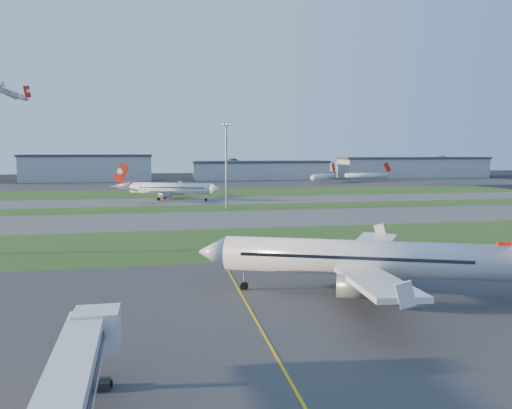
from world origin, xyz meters
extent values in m
plane|color=black|center=(0.00, 0.00, 0.00)|extent=(700.00, 700.00, 0.00)
cube|color=#333335|center=(0.00, 0.00, 0.01)|extent=(300.00, 70.00, 0.01)
cube|color=#27511B|center=(0.00, 52.00, 0.01)|extent=(300.00, 34.00, 0.01)
cube|color=#515154|center=(0.00, 85.00, 0.01)|extent=(300.00, 32.00, 0.01)
cube|color=#27511B|center=(0.00, 110.00, 0.01)|extent=(300.00, 18.00, 0.01)
cube|color=#515154|center=(0.00, 132.00, 0.01)|extent=(300.00, 26.00, 0.01)
cube|color=#27511B|center=(0.00, 165.00, 0.01)|extent=(300.00, 40.00, 0.01)
cube|color=#333335|center=(0.00, 225.00, 0.01)|extent=(400.00, 80.00, 0.01)
cube|color=gold|center=(5.00, 0.00, 0.00)|extent=(0.25, 60.00, 0.02)
cube|color=silver|center=(-9.80, -14.00, 4.00)|extent=(3.44, 24.08, 2.60)
cube|color=black|center=(-9.80, -14.00, 4.00)|extent=(3.59, 24.08, 0.80)
cube|color=silver|center=(-9.50, -2.60, 4.00)|extent=(3.40, 3.00, 3.00)
cylinder|color=gray|center=(-9.50, -4.50, 1.60)|extent=(0.70, 0.70, 3.20)
cube|color=black|center=(-9.50, -4.50, 0.35)|extent=(2.20, 1.20, 0.70)
cylinder|color=silver|center=(19.33, 14.37, 4.72)|extent=(32.98, 16.18, 4.27)
cube|color=silver|center=(17.13, 5.58, 4.16)|extent=(7.13, 17.36, 1.74)
cube|color=silver|center=(23.63, 22.35, 4.16)|extent=(13.85, 16.69, 1.74)
cylinder|color=gray|center=(16.45, 8.50, 2.92)|extent=(5.34, 4.12, 2.59)
cylinder|color=gray|center=(21.17, 20.65, 2.92)|extent=(5.34, 4.12, 2.59)
cylinder|color=silver|center=(-1.09, 137.25, 4.25)|extent=(29.20, 16.08, 3.84)
cube|color=red|center=(-18.58, 145.22, 9.40)|extent=(6.12, 3.04, 7.65)
cube|color=silver|center=(1.34, 145.04, 3.74)|extent=(7.24, 15.74, 1.56)
cube|color=silver|center=(-5.37, 130.31, 3.74)|extent=(13.00, 14.70, 1.56)
cylinder|color=gray|center=(1.80, 142.38, 2.63)|extent=(4.83, 3.88, 2.33)
cylinder|color=gray|center=(-3.07, 131.71, 2.63)|extent=(4.83, 3.88, 2.33)
cube|color=red|center=(-66.55, 216.03, 51.55)|extent=(4.73, 2.89, 6.18)
cylinder|color=silver|center=(82.96, 219.26, 3.20)|extent=(20.25, 21.03, 3.20)
cube|color=red|center=(91.93, 228.68, 8.00)|extent=(3.79, 3.95, 6.16)
cylinder|color=silver|center=(109.88, 223.83, 3.20)|extent=(26.18, 5.48, 3.20)
cube|color=red|center=(122.83, 224.98, 8.00)|extent=(5.18, 0.75, 6.16)
cylinder|color=gray|center=(15.00, 108.00, 12.50)|extent=(0.60, 0.60, 25.00)
cube|color=gray|center=(15.00, 108.00, 25.40)|extent=(3.20, 0.50, 0.80)
cube|color=#FFF2CC|center=(15.00, 108.00, 25.40)|extent=(2.80, 0.70, 0.35)
cube|color=#A2A4AA|center=(-45.00, 255.00, 7.00)|extent=(70.00, 22.00, 14.00)
cube|color=#383A3F|center=(-45.00, 255.00, 14.60)|extent=(71.40, 23.00, 1.20)
cube|color=#A2A4AA|center=(55.00, 255.00, 5.00)|extent=(80.00, 22.00, 10.00)
cube|color=#383A3F|center=(55.00, 255.00, 10.60)|extent=(81.60, 23.00, 1.20)
cube|color=#A2A4AA|center=(155.00, 255.00, 6.00)|extent=(95.00, 22.00, 12.00)
cube|color=#383A3F|center=(155.00, 255.00, 12.60)|extent=(96.90, 23.00, 1.20)
cylinder|color=black|center=(-20.00, 266.00, 1.80)|extent=(1.00, 1.00, 3.60)
sphere|color=black|center=(-20.00, 266.00, 5.85)|extent=(9.90, 9.90, 9.90)
cylinder|color=black|center=(40.00, 269.00, 2.10)|extent=(1.00, 1.00, 4.20)
sphere|color=black|center=(40.00, 269.00, 6.83)|extent=(11.55, 11.55, 11.55)
cylinder|color=black|center=(115.00, 267.00, 1.90)|extent=(1.00, 1.00, 3.80)
sphere|color=black|center=(115.00, 267.00, 6.17)|extent=(10.45, 10.45, 10.45)
cylinder|color=black|center=(185.00, 271.00, 2.30)|extent=(1.00, 1.00, 4.60)
sphere|color=black|center=(185.00, 271.00, 7.48)|extent=(12.65, 12.65, 12.65)
camera|label=1|loc=(-4.41, -41.35, 17.69)|focal=35.00mm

